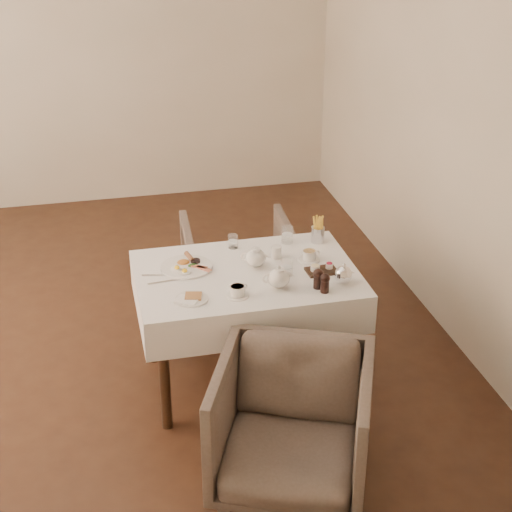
{
  "coord_description": "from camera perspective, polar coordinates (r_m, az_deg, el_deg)",
  "views": [
    {
      "loc": [
        -0.05,
        -4.57,
        2.88
      ],
      "look_at": [
        0.87,
        -0.59,
        0.82
      ],
      "focal_mm": 55.0,
      "sensor_mm": 36.0,
      "label": 1
    }
  ],
  "objects": [
    {
      "name": "teapot_front",
      "position": [
        4.35,
        1.66,
        -1.5
      ],
      "size": [
        0.18,
        0.14,
        0.14
      ],
      "primitive_type": null,
      "rotation": [
        0.0,
        0.0,
        -0.03
      ],
      "color": "white",
      "rests_on": "table"
    },
    {
      "name": "table",
      "position": [
        4.59,
        -0.69,
        -2.49
      ],
      "size": [
        1.28,
        0.88,
        0.75
      ],
      "color": "black",
      "rests_on": "ground"
    },
    {
      "name": "armchair_near",
      "position": [
        4.02,
        2.65,
        -12.18
      ],
      "size": [
        1.0,
        1.01,
        0.71
      ],
      "primitive_type": "imported",
      "rotation": [
        0.0,
        0.0,
        -0.4
      ],
      "color": "#4F443A",
      "rests_on": "ground"
    },
    {
      "name": "pepper_mill_right",
      "position": [
        4.32,
        5.03,
        -1.96
      ],
      "size": [
        0.07,
        0.07,
        0.11
      ],
      "primitive_type": null,
      "rotation": [
        0.0,
        0.0,
        -0.27
      ],
      "color": "black",
      "rests_on": "table"
    },
    {
      "name": "armchair_far",
      "position": [
        5.46,
        -1.3,
        -0.94
      ],
      "size": [
        0.78,
        0.8,
        0.69
      ],
      "primitive_type": "imported",
      "rotation": [
        0.0,
        0.0,
        3.09
      ],
      "color": "#4F443A",
      "rests_on": "ground"
    },
    {
      "name": "teapot_centre",
      "position": [
        4.57,
        -0.03,
        -0.02
      ],
      "size": [
        0.2,
        0.18,
        0.13
      ],
      "primitive_type": null,
      "rotation": [
        0.0,
        0.0,
        -0.36
      ],
      "color": "white",
      "rests_on": "table"
    },
    {
      "name": "teacup_far",
      "position": [
        4.67,
        3.89,
        0.01
      ],
      "size": [
        0.13,
        0.13,
        0.06
      ],
      "rotation": [
        0.0,
        0.0,
        0.08
      ],
      "color": "white",
      "rests_on": "table"
    },
    {
      "name": "glass_mid",
      "position": [
        4.49,
        2.27,
        -0.84
      ],
      "size": [
        0.08,
        0.08,
        0.1
      ],
      "primitive_type": "cylinder",
      "rotation": [
        0.0,
        0.0,
        0.16
      ],
      "color": "silver",
      "rests_on": "table"
    },
    {
      "name": "side_plate",
      "position": [
        4.26,
        -4.77,
        -3.13
      ],
      "size": [
        0.19,
        0.18,
        0.02
      ],
      "rotation": [
        0.0,
        0.0,
        -0.43
      ],
      "color": "white",
      "rests_on": "table"
    },
    {
      "name": "teacup_near",
      "position": [
        4.28,
        -1.35,
        -2.6
      ],
      "size": [
        0.13,
        0.13,
        0.06
      ],
      "rotation": [
        0.0,
        0.0,
        0.38
      ],
      "color": "white",
      "rests_on": "table"
    },
    {
      "name": "fries_cup",
      "position": [
        4.88,
        4.52,
        1.87
      ],
      "size": [
        0.08,
        0.08,
        0.18
      ],
      "rotation": [
        0.0,
        0.0,
        0.4
      ],
      "color": "silver",
      "rests_on": "table"
    },
    {
      "name": "glass_right",
      "position": [
        4.88,
        2.29,
        1.56
      ],
      "size": [
        0.09,
        0.09,
        0.1
      ],
      "primitive_type": "cylinder",
      "rotation": [
        0.0,
        0.0,
        -0.25
      ],
      "color": "silver",
      "rests_on": "table"
    },
    {
      "name": "breakfast_plate",
      "position": [
        4.6,
        -5.06,
        -0.72
      ],
      "size": [
        0.3,
        0.3,
        0.04
      ],
      "rotation": [
        0.0,
        0.0,
        -0.23
      ],
      "color": "white",
      "rests_on": "table"
    },
    {
      "name": "glass_left",
      "position": [
        4.81,
        -1.69,
        1.08
      ],
      "size": [
        0.07,
        0.07,
        0.09
      ],
      "primitive_type": "cylinder",
      "rotation": [
        0.0,
        0.0,
        -0.13
      ],
      "color": "silver",
      "rests_on": "table"
    },
    {
      "name": "pepper_mill_left",
      "position": [
        4.36,
        4.53,
        -1.63
      ],
      "size": [
        0.07,
        0.07,
        0.12
      ],
      "primitive_type": null,
      "rotation": [
        0.0,
        0.0,
        -0.2
      ],
      "color": "black",
      "rests_on": "table"
    },
    {
      "name": "silver_pot",
      "position": [
        4.42,
        6.37,
        -1.26
      ],
      "size": [
        0.15,
        0.14,
        0.13
      ],
      "primitive_type": null,
      "rotation": [
        0.0,
        0.0,
        0.41
      ],
      "color": "white",
      "rests_on": "table"
    },
    {
      "name": "condiment_board",
      "position": [
        4.55,
        4.77,
        -1.0
      ],
      "size": [
        0.18,
        0.13,
        0.05
      ],
      "rotation": [
        0.0,
        0.0,
        0.05
      ],
      "color": "black",
      "rests_on": "table"
    },
    {
      "name": "cutlery_knife",
      "position": [
        4.46,
        -6.66,
        -1.86
      ],
      "size": [
        0.2,
        0.03,
        0.0
      ],
      "primitive_type": "cube",
      "rotation": [
        0.0,
        0.0,
        1.67
      ],
      "color": "silver",
      "rests_on": "table"
    },
    {
      "name": "creamer",
      "position": [
        4.69,
        1.49,
        0.3
      ],
      "size": [
        0.07,
        0.07,
        0.07
      ],
      "primitive_type": "cylinder",
      "rotation": [
        0.0,
        0.0,
        -0.1
      ],
      "color": "white",
      "rests_on": "table"
    },
    {
      "name": "cutlery_fork",
      "position": [
        4.54,
        -7.13,
        -1.4
      ],
      "size": [
        0.19,
        0.05,
        0.0
      ],
      "primitive_type": "cube",
      "rotation": [
        0.0,
        0.0,
        1.36
      ],
      "color": "silver",
      "rests_on": "table"
    }
  ]
}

